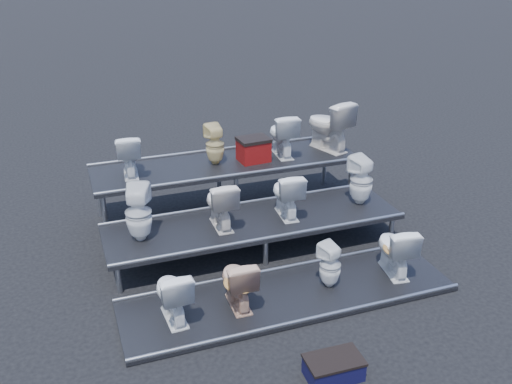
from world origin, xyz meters
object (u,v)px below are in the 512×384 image
object	(u,v)px
toilet_1	(238,281)
toilet_5	(220,203)
toilet_4	(138,213)
toilet_2	(330,265)
toilet_10	(282,134)
toilet_11	(329,125)
toilet_6	(286,194)
toilet_8	(129,154)
toilet_0	(172,294)
toilet_7	(361,180)
step_stool	(334,369)
red_crate	(254,151)
toilet_9	(215,144)
toilet_3	(395,249)

from	to	relation	value
toilet_1	toilet_5	size ratio (longest dim) A/B	0.96
toilet_4	toilet_2	bearing A→B (deg)	166.79
toilet_10	toilet_11	world-z (taller)	toilet_11
toilet_2	toilet_4	size ratio (longest dim) A/B	0.78
toilet_6	toilet_8	bearing A→B (deg)	-28.58
toilet_0	toilet_8	size ratio (longest dim) A/B	1.05
toilet_5	toilet_8	size ratio (longest dim) A/B	1.07
toilet_0	toilet_7	bearing A→B (deg)	-160.93
toilet_2	toilet_11	size ratio (longest dim) A/B	0.71
toilet_4	step_stool	xyz separation A→B (m)	(1.50, -2.75, -0.74)
toilet_0	toilet_10	size ratio (longest dim) A/B	0.96
toilet_1	toilet_8	bearing A→B (deg)	-70.99
toilet_4	toilet_5	world-z (taller)	toilet_4
toilet_4	red_crate	xyz separation A→B (m)	(2.02, 1.22, 0.18)
toilet_8	toilet_11	world-z (taller)	toilet_11
red_crate	step_stool	world-z (taller)	red_crate
toilet_1	toilet_4	size ratio (longest dim) A/B	0.86
toilet_4	red_crate	bearing A→B (deg)	-131.16
toilet_1	toilet_2	distance (m)	1.23
toilet_6	toilet_7	bearing A→B (deg)	-175.55
toilet_8	toilet_9	distance (m)	1.33
toilet_7	toilet_8	xyz separation A→B (m)	(-3.20, 1.30, 0.35)
toilet_11	red_crate	distance (m)	1.37
toilet_3	toilet_9	bearing A→B (deg)	-48.78
toilet_5	red_crate	xyz separation A→B (m)	(0.91, 1.22, 0.22)
toilet_4	step_stool	size ratio (longest dim) A/B	1.36
toilet_5	toilet_7	size ratio (longest dim) A/B	0.92
toilet_4	toilet_9	world-z (taller)	toilet_9
toilet_2	toilet_4	xyz separation A→B (m)	(-2.16, 1.30, 0.49)
toilet_7	step_stool	distance (m)	3.36
toilet_0	toilet_6	world-z (taller)	toilet_6
toilet_3	toilet_1	bearing A→B (deg)	8.29
toilet_4	toilet_9	xyz separation A→B (m)	(1.42, 1.30, 0.33)
toilet_11	toilet_7	bearing A→B (deg)	68.73
red_crate	toilet_1	bearing A→B (deg)	-118.34
toilet_8	toilet_9	xyz separation A→B (m)	(1.33, 0.00, -0.00)
toilet_0	toilet_3	size ratio (longest dim) A/B	0.96
toilet_7	toilet_9	world-z (taller)	toilet_9
toilet_0	toilet_5	distance (m)	1.67
toilet_1	toilet_5	distance (m)	1.38
toilet_2	red_crate	xyz separation A→B (m)	(-0.14, 2.52, 0.67)
toilet_2	toilet_4	bearing A→B (deg)	-49.18
toilet_7	toilet_8	bearing A→B (deg)	-37.14
toilet_10	toilet_0	bearing A→B (deg)	51.38
toilet_3	toilet_9	distance (m)	3.19
toilet_3	toilet_9	world-z (taller)	toilet_9
toilet_3	toilet_5	bearing A→B (deg)	-24.87
toilet_4	toilet_5	bearing A→B (deg)	-162.18
toilet_5	toilet_9	xyz separation A→B (m)	(0.31, 1.30, 0.38)
step_stool	toilet_4	bearing A→B (deg)	120.07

